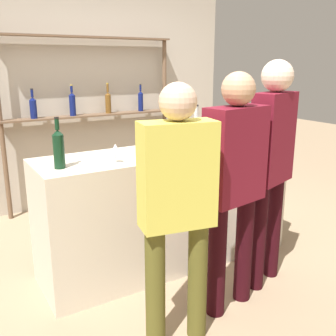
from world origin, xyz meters
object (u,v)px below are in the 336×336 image
(counter_bottle_3, at_px, (59,148))
(ice_bucket, at_px, (204,133))
(cork_jar, at_px, (213,142))
(customer_left, at_px, (177,199))
(customer_right, at_px, (272,155))
(customer_center, at_px, (234,177))
(counter_bottle_0, at_px, (246,131))
(counter_bottle_1, at_px, (234,127))
(counter_bottle_2, at_px, (196,134))
(wine_glass, at_px, (115,149))

(counter_bottle_3, relative_size, ice_bucket, 1.70)
(ice_bucket, relative_size, cork_jar, 1.54)
(cork_jar, bearing_deg, customer_left, -138.19)
(cork_jar, relative_size, customer_right, 0.08)
(cork_jar, relative_size, customer_center, 0.08)
(customer_right, bearing_deg, cork_jar, -1.63)
(counter_bottle_0, distance_m, counter_bottle_1, 0.13)
(counter_bottle_2, height_order, cork_jar, counter_bottle_2)
(counter_bottle_0, distance_m, customer_right, 0.54)
(customer_center, xyz_separation_m, customer_right, (0.44, 0.11, 0.07))
(counter_bottle_3, relative_size, customer_right, 0.20)
(counter_bottle_0, height_order, wine_glass, counter_bottle_0)
(cork_jar, distance_m, customer_left, 1.09)
(customer_right, bearing_deg, counter_bottle_0, -39.52)
(customer_center, bearing_deg, counter_bottle_2, -21.91)
(counter_bottle_0, height_order, customer_left, customer_left)
(cork_jar, height_order, customer_center, customer_center)
(counter_bottle_0, relative_size, wine_glass, 2.39)
(counter_bottle_2, height_order, customer_right, customer_right)
(counter_bottle_2, distance_m, wine_glass, 0.71)
(customer_left, bearing_deg, wine_glass, 14.84)
(counter_bottle_1, bearing_deg, wine_glass, -174.65)
(customer_center, bearing_deg, cork_jar, -34.88)
(counter_bottle_2, xyz_separation_m, ice_bucket, (0.20, 0.16, -0.04))
(counter_bottle_0, bearing_deg, counter_bottle_3, 177.14)
(customer_left, bearing_deg, customer_right, -66.15)
(counter_bottle_0, xyz_separation_m, counter_bottle_3, (-1.59, 0.08, 0.02))
(cork_jar, height_order, customer_left, customer_left)
(customer_center, bearing_deg, ice_bucket, -32.25)
(counter_bottle_0, bearing_deg, customer_center, -136.62)
(ice_bucket, distance_m, customer_left, 1.27)
(customer_right, distance_m, customer_left, 0.98)
(counter_bottle_1, xyz_separation_m, customer_left, (-1.12, -0.85, -0.20))
(counter_bottle_0, distance_m, ice_bucket, 0.36)
(counter_bottle_3, bearing_deg, customer_center, -36.20)
(counter_bottle_0, relative_size, customer_left, 0.21)
(counter_bottle_3, relative_size, customer_left, 0.22)
(counter_bottle_2, bearing_deg, counter_bottle_0, -4.94)
(counter_bottle_3, distance_m, cork_jar, 1.24)
(ice_bucket, height_order, customer_center, customer_center)
(wine_glass, distance_m, customer_center, 0.85)
(ice_bucket, bearing_deg, customer_right, -82.26)
(counter_bottle_0, xyz_separation_m, customer_center, (-0.64, -0.61, -0.16))
(cork_jar, bearing_deg, ice_bucket, 75.70)
(counter_bottle_0, bearing_deg, counter_bottle_2, 175.06)
(counter_bottle_3, xyz_separation_m, customer_left, (0.43, -0.79, -0.20))
(counter_bottle_2, relative_size, cork_jar, 2.80)
(customer_right, bearing_deg, counter_bottle_2, 10.90)
(counter_bottle_0, bearing_deg, customer_right, -111.86)
(wine_glass, xyz_separation_m, customer_center, (0.56, -0.63, -0.13))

